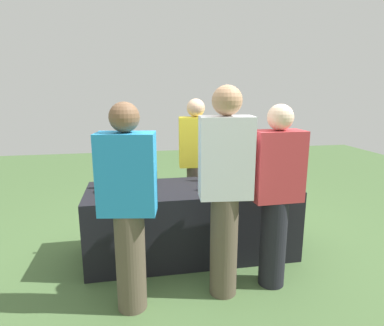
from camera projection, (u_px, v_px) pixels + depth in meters
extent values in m
plane|color=#476638|center=(192.00, 253.00, 3.46)|extent=(12.00, 12.00, 0.00)
cube|color=black|center=(192.00, 221.00, 3.38)|extent=(2.10, 0.77, 0.73)
cylinder|color=black|center=(108.00, 178.00, 3.23)|extent=(0.07, 0.07, 0.22)
cylinder|color=black|center=(107.00, 163.00, 3.19)|extent=(0.03, 0.03, 0.09)
cylinder|color=gold|center=(107.00, 157.00, 3.18)|extent=(0.03, 0.03, 0.02)
cylinder|color=silver|center=(108.00, 179.00, 3.23)|extent=(0.07, 0.07, 0.08)
cylinder|color=black|center=(124.00, 176.00, 3.31)|extent=(0.07, 0.07, 0.22)
cylinder|color=black|center=(123.00, 162.00, 3.28)|extent=(0.03, 0.03, 0.07)
cylinder|color=black|center=(123.00, 157.00, 3.27)|extent=(0.03, 0.03, 0.02)
cylinder|color=silver|center=(124.00, 177.00, 3.31)|extent=(0.07, 0.07, 0.08)
cylinder|color=black|center=(138.00, 175.00, 3.35)|extent=(0.08, 0.08, 0.21)
cylinder|color=black|center=(138.00, 161.00, 3.32)|extent=(0.03, 0.03, 0.07)
cylinder|color=black|center=(138.00, 157.00, 3.31)|extent=(0.03, 0.03, 0.02)
cylinder|color=silver|center=(138.00, 176.00, 3.36)|extent=(0.08, 0.08, 0.07)
cylinder|color=black|center=(152.00, 175.00, 3.33)|extent=(0.07, 0.07, 0.21)
cylinder|color=black|center=(151.00, 161.00, 3.29)|extent=(0.03, 0.03, 0.08)
cylinder|color=gold|center=(151.00, 157.00, 3.28)|extent=(0.03, 0.03, 0.02)
cylinder|color=silver|center=(152.00, 176.00, 3.33)|extent=(0.07, 0.07, 0.07)
cylinder|color=black|center=(210.00, 170.00, 3.48)|extent=(0.07, 0.07, 0.24)
cylinder|color=black|center=(211.00, 156.00, 3.45)|extent=(0.02, 0.02, 0.08)
cylinder|color=gold|center=(211.00, 152.00, 3.44)|extent=(0.03, 0.03, 0.02)
cylinder|color=silver|center=(210.00, 171.00, 3.49)|extent=(0.07, 0.07, 0.08)
cylinder|color=black|center=(227.00, 171.00, 3.49)|extent=(0.08, 0.08, 0.21)
cylinder|color=black|center=(227.00, 158.00, 3.45)|extent=(0.03, 0.03, 0.09)
cylinder|color=maroon|center=(228.00, 153.00, 3.44)|extent=(0.03, 0.03, 0.02)
cylinder|color=silver|center=(227.00, 172.00, 3.49)|extent=(0.08, 0.08, 0.07)
cylinder|color=black|center=(240.00, 171.00, 3.48)|extent=(0.08, 0.08, 0.22)
cylinder|color=black|center=(241.00, 158.00, 3.45)|extent=(0.03, 0.03, 0.07)
cylinder|color=black|center=(241.00, 154.00, 3.44)|extent=(0.03, 0.03, 0.02)
cylinder|color=silver|center=(240.00, 172.00, 3.49)|extent=(0.08, 0.08, 0.08)
cylinder|color=black|center=(262.00, 169.00, 3.54)|extent=(0.07, 0.07, 0.24)
cylinder|color=black|center=(262.00, 155.00, 3.50)|extent=(0.03, 0.03, 0.07)
cylinder|color=maroon|center=(263.00, 151.00, 3.49)|extent=(0.03, 0.03, 0.02)
cylinder|color=silver|center=(262.00, 170.00, 3.54)|extent=(0.08, 0.08, 0.08)
cylinder|color=silver|center=(115.00, 194.00, 3.06)|extent=(0.06, 0.06, 0.00)
cylinder|color=silver|center=(115.00, 190.00, 3.05)|extent=(0.01, 0.01, 0.08)
sphere|color=silver|center=(115.00, 183.00, 3.03)|extent=(0.06, 0.06, 0.06)
sphere|color=#590C19|center=(115.00, 184.00, 3.04)|extent=(0.03, 0.03, 0.03)
cylinder|color=silver|center=(141.00, 196.00, 3.01)|extent=(0.06, 0.06, 0.00)
cylinder|color=silver|center=(141.00, 192.00, 3.00)|extent=(0.01, 0.01, 0.07)
sphere|color=silver|center=(141.00, 186.00, 2.99)|extent=(0.06, 0.06, 0.06)
sphere|color=#590C19|center=(141.00, 187.00, 2.99)|extent=(0.03, 0.03, 0.03)
cylinder|color=silver|center=(207.00, 190.00, 3.18)|extent=(0.07, 0.07, 0.00)
cylinder|color=silver|center=(207.00, 186.00, 3.17)|extent=(0.01, 0.01, 0.07)
sphere|color=silver|center=(207.00, 180.00, 3.16)|extent=(0.06, 0.06, 0.06)
sphere|color=#590C19|center=(207.00, 181.00, 3.16)|extent=(0.03, 0.03, 0.03)
cylinder|color=silver|center=(223.00, 190.00, 3.18)|extent=(0.06, 0.06, 0.00)
cylinder|color=silver|center=(223.00, 187.00, 3.17)|extent=(0.01, 0.01, 0.07)
sphere|color=silver|center=(223.00, 180.00, 3.16)|extent=(0.07, 0.07, 0.07)
cylinder|color=silver|center=(238.00, 188.00, 3.24)|extent=(0.06, 0.06, 0.00)
cylinder|color=silver|center=(238.00, 184.00, 3.23)|extent=(0.01, 0.01, 0.08)
sphere|color=silver|center=(239.00, 178.00, 3.22)|extent=(0.06, 0.06, 0.06)
sphere|color=#590C19|center=(239.00, 179.00, 3.22)|extent=(0.04, 0.04, 0.04)
cylinder|color=silver|center=(261.00, 187.00, 3.30)|extent=(0.07, 0.07, 0.00)
cylinder|color=silver|center=(261.00, 183.00, 3.30)|extent=(0.01, 0.01, 0.08)
sphere|color=silver|center=(261.00, 176.00, 3.28)|extent=(0.07, 0.07, 0.07)
sphere|color=#590C19|center=(261.00, 177.00, 3.28)|extent=(0.04, 0.04, 0.04)
cylinder|color=silver|center=(122.00, 182.00, 3.12)|extent=(0.24, 0.24, 0.20)
cylinder|color=brown|center=(196.00, 197.00, 4.03)|extent=(0.22, 0.22, 0.79)
cube|color=yellow|center=(196.00, 142.00, 3.88)|extent=(0.41, 0.25, 0.59)
sphere|color=#D8AD8C|center=(196.00, 108.00, 3.79)|extent=(0.21, 0.21, 0.21)
cylinder|color=brown|center=(131.00, 261.00, 2.51)|extent=(0.23, 0.23, 0.80)
cube|color=#268CCC|center=(127.00, 174.00, 2.36)|extent=(0.45, 0.30, 0.60)
sphere|color=brown|center=(124.00, 117.00, 2.27)|extent=(0.22, 0.22, 0.22)
cylinder|color=brown|center=(224.00, 246.00, 2.69)|extent=(0.23, 0.23, 0.86)
cube|color=silver|center=(226.00, 158.00, 2.53)|extent=(0.43, 0.27, 0.64)
sphere|color=tan|center=(227.00, 100.00, 2.43)|extent=(0.23, 0.23, 0.23)
cylinder|color=black|center=(273.00, 243.00, 2.83)|extent=(0.23, 0.23, 0.78)
cube|color=#B23338|center=(278.00, 166.00, 2.68)|extent=(0.42, 0.24, 0.59)
sphere|color=beige|center=(280.00, 117.00, 2.59)|extent=(0.21, 0.21, 0.21)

